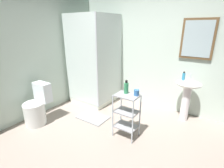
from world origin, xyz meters
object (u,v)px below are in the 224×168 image
at_px(toilet, 37,108).
at_px(rinse_cup, 137,93).
at_px(body_wash_bottle_green, 126,88).
at_px(hand_soap_bottle, 184,76).
at_px(bath_mat, 93,117).
at_px(shower_stall, 96,83).
at_px(pedestal_sink, 187,92).
at_px(storage_cart, 126,112).

height_order(toilet, rinse_cup, rinse_cup).
bearing_deg(toilet, rinse_cup, 21.01).
distance_m(toilet, body_wash_bottle_green, 1.73).
xyz_separation_m(hand_soap_bottle, body_wash_bottle_green, (-0.64, -1.00, -0.05)).
bearing_deg(bath_mat, rinse_cup, -3.77).
relative_size(shower_stall, rinse_cup, 21.88).
relative_size(body_wash_bottle_green, bath_mat, 0.36).
relative_size(pedestal_sink, rinse_cup, 8.86).
height_order(body_wash_bottle_green, rinse_cup, body_wash_bottle_green).
distance_m(shower_stall, hand_soap_bottle, 1.93).
relative_size(shower_stall, bath_mat, 3.33).
distance_m(body_wash_bottle_green, rinse_cup, 0.18).
distance_m(shower_stall, toilet, 1.40).
relative_size(toilet, body_wash_bottle_green, 3.53).
bearing_deg(shower_stall, pedestal_sink, 8.76).
bearing_deg(shower_stall, hand_soap_bottle, 8.48).
bearing_deg(toilet, hand_soap_bottle, 37.10).
bearing_deg(hand_soap_bottle, toilet, -142.90).
height_order(storage_cart, body_wash_bottle_green, body_wash_bottle_green).
height_order(shower_stall, pedestal_sink, shower_stall).
bearing_deg(pedestal_sink, shower_stall, -171.24).
bearing_deg(bath_mat, hand_soap_bottle, 32.80).
distance_m(storage_cart, bath_mat, 0.95).
relative_size(shower_stall, body_wash_bottle_green, 9.28).
height_order(storage_cart, rinse_cup, rinse_cup).
bearing_deg(rinse_cup, hand_soap_bottle, 64.67).
height_order(hand_soap_bottle, bath_mat, hand_soap_bottle).
xyz_separation_m(pedestal_sink, rinse_cup, (-0.56, -1.01, 0.21)).
relative_size(storage_cart, hand_soap_bottle, 4.68).
xyz_separation_m(body_wash_bottle_green, rinse_cup, (0.18, 0.01, -0.05)).
bearing_deg(rinse_cup, bath_mat, 176.23).
bearing_deg(toilet, body_wash_bottle_green, 22.81).
distance_m(rinse_cup, bath_mat, 1.24).
relative_size(shower_stall, toilet, 2.63).
xyz_separation_m(shower_stall, pedestal_sink, (1.96, 0.30, 0.12)).
bearing_deg(rinse_cup, body_wash_bottle_green, -176.09).
bearing_deg(toilet, pedestal_sink, 36.29).
bearing_deg(body_wash_bottle_green, pedestal_sink, 54.08).
height_order(storage_cart, hand_soap_bottle, hand_soap_bottle).
bearing_deg(toilet, bath_mat, 44.23).
distance_m(toilet, rinse_cup, 1.88).
bearing_deg(storage_cart, toilet, -159.63).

